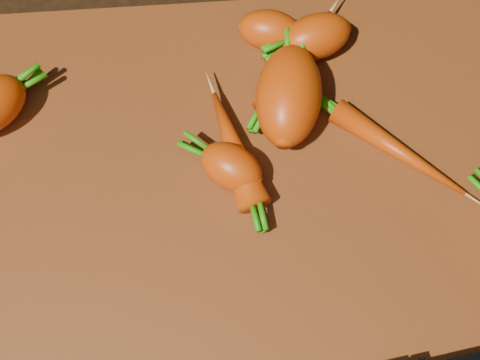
{
  "coord_description": "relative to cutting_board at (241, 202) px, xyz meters",
  "views": [
    {
      "loc": [
        -0.02,
        -0.2,
        0.52
      ],
      "look_at": [
        0.0,
        0.01,
        0.03
      ],
      "focal_mm": 50.0,
      "sensor_mm": 36.0,
      "label": 1
    }
  ],
  "objects": [
    {
      "name": "ground",
      "position": [
        0.0,
        0.0,
        -0.01
      ],
      "size": [
        2.0,
        2.0,
        0.01
      ],
      "primitive_type": "cube",
      "color": "black"
    },
    {
      "name": "cutting_board",
      "position": [
        0.0,
        0.0,
        0.0
      ],
      "size": [
        0.5,
        0.4,
        0.01
      ],
      "primitive_type": "cube",
      "color": "brown",
      "rests_on": "ground"
    },
    {
      "name": "carrot_1",
      "position": [
        -0.01,
        0.02,
        0.02
      ],
      "size": [
        0.07,
        0.06,
        0.04
      ],
      "primitive_type": "ellipsoid",
      "rotation": [
        0.0,
        0.0,
        2.51
      ],
      "color": "#C13C06",
      "rests_on": "cutting_board"
    },
    {
      "name": "carrot_2",
      "position": [
        0.05,
        0.08,
        0.03
      ],
      "size": [
        0.07,
        0.1,
        0.05
      ],
      "primitive_type": "ellipsoid",
      "rotation": [
        0.0,
        0.0,
        1.38
      ],
      "color": "#C13C06",
      "rests_on": "cutting_board"
    },
    {
      "name": "carrot_3",
      "position": [
        0.08,
        0.14,
        0.03
      ],
      "size": [
        0.07,
        0.06,
        0.04
      ],
      "primitive_type": "ellipsoid",
      "rotation": [
        0.0,
        0.0,
        3.44
      ],
      "color": "#C13C06",
      "rests_on": "cutting_board"
    },
    {
      "name": "carrot_4",
      "position": [
        0.04,
        0.15,
        0.02
      ],
      "size": [
        0.06,
        0.05,
        0.04
      ],
      "primitive_type": "ellipsoid",
      "rotation": [
        0.0,
        0.0,
        -0.25
      ],
      "color": "#C13C06",
      "rests_on": "cutting_board"
    },
    {
      "name": "carrot_6",
      "position": [
        0.06,
        0.12,
        0.02
      ],
      "size": [
        0.09,
        0.11,
        0.02
      ],
      "primitive_type": "ellipsoid",
      "rotation": [
        0.0,
        0.0,
        0.95
      ],
      "color": "#C13C06",
      "rests_on": "cutting_board"
    },
    {
      "name": "carrot_7",
      "position": [
        0.13,
        0.03,
        0.02
      ],
      "size": [
        0.11,
        0.1,
        0.02
      ],
      "primitive_type": "ellipsoid",
      "rotation": [
        0.0,
        0.0,
        -0.72
      ],
      "color": "#C13C06",
      "rests_on": "cutting_board"
    },
    {
      "name": "carrot_8",
      "position": [
        -0.0,
        0.04,
        0.02
      ],
      "size": [
        0.05,
        0.11,
        0.03
      ],
      "primitive_type": "ellipsoid",
      "rotation": [
        0.0,
        0.0,
        1.82
      ],
      "color": "#C13C06",
      "rests_on": "cutting_board"
    }
  ]
}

